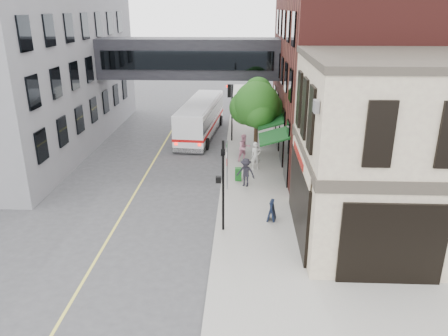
# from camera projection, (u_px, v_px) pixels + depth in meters

# --- Properties ---
(ground) EXTENTS (120.00, 120.00, 0.00)m
(ground) POSITION_uv_depth(u_px,v_px,m) (212.00, 254.00, 19.34)
(ground) COLOR #38383A
(ground) RESTS_ON ground
(sidewalk_main) EXTENTS (4.00, 60.00, 0.15)m
(sidewalk_main) POSITION_uv_depth(u_px,v_px,m) (252.00, 153.00, 32.34)
(sidewalk_main) COLOR gray
(sidewalk_main) RESTS_ON ground
(corner_building) EXTENTS (10.19, 8.12, 8.45)m
(corner_building) POSITION_uv_depth(u_px,v_px,m) (416.00, 152.00, 19.38)
(corner_building) COLOR tan
(corner_building) RESTS_ON ground
(brick_building) EXTENTS (13.76, 18.00, 14.00)m
(brick_building) POSITION_uv_depth(u_px,v_px,m) (368.00, 57.00, 30.54)
(brick_building) COLOR #491A16
(brick_building) RESTS_ON ground
(opposite_building) EXTENTS (14.00, 24.00, 14.00)m
(opposite_building) POSITION_uv_depth(u_px,v_px,m) (0.00, 53.00, 32.60)
(opposite_building) COLOR slate
(opposite_building) RESTS_ON ground
(skyway_bridge) EXTENTS (14.00, 3.18, 3.00)m
(skyway_bridge) POSITION_uv_depth(u_px,v_px,m) (189.00, 58.00, 34.06)
(skyway_bridge) COLOR black
(skyway_bridge) RESTS_ON ground
(traffic_signal_near) EXTENTS (0.44, 0.22, 4.60)m
(traffic_signal_near) POSITION_uv_depth(u_px,v_px,m) (222.00, 175.00, 20.16)
(traffic_signal_near) COLOR black
(traffic_signal_near) RESTS_ON sidewalk_main
(traffic_signal_far) EXTENTS (0.53, 0.28, 4.50)m
(traffic_signal_far) POSITION_uv_depth(u_px,v_px,m) (230.00, 101.00, 34.09)
(traffic_signal_far) COLOR black
(traffic_signal_far) RESTS_ON sidewalk_main
(street_sign_pole) EXTENTS (0.08, 0.75, 3.00)m
(street_sign_pole) POSITION_uv_depth(u_px,v_px,m) (227.00, 161.00, 25.21)
(street_sign_pole) COLOR gray
(street_sign_pole) RESTS_ON sidewalk_main
(street_tree) EXTENTS (3.80, 3.20, 5.60)m
(street_tree) POSITION_uv_depth(u_px,v_px,m) (256.00, 104.00, 30.27)
(street_tree) COLOR #382619
(street_tree) RESTS_ON sidewalk_main
(lane_marking) EXTENTS (0.12, 40.00, 0.01)m
(lane_marking) POSITION_uv_depth(u_px,v_px,m) (148.00, 172.00, 28.91)
(lane_marking) COLOR #D8CC4C
(lane_marking) RESTS_ON ground
(bus) EXTENTS (3.31, 10.82, 2.87)m
(bus) POSITION_uv_depth(u_px,v_px,m) (201.00, 117.00, 36.56)
(bus) COLOR white
(bus) RESTS_ON ground
(pedestrian_a) EXTENTS (0.78, 0.62, 1.86)m
(pedestrian_a) POSITION_uv_depth(u_px,v_px,m) (256.00, 156.00, 28.62)
(pedestrian_a) COLOR silver
(pedestrian_a) RESTS_ON sidewalk_main
(pedestrian_b) EXTENTS (1.17, 1.08, 1.92)m
(pedestrian_b) POSITION_uv_depth(u_px,v_px,m) (244.00, 148.00, 30.19)
(pedestrian_b) COLOR pink
(pedestrian_b) RESTS_ON sidewalk_main
(pedestrian_c) EXTENTS (1.28, 0.99, 1.74)m
(pedestrian_c) POSITION_uv_depth(u_px,v_px,m) (246.00, 172.00, 25.97)
(pedestrian_c) COLOR black
(pedestrian_c) RESTS_ON sidewalk_main
(newspaper_box) EXTENTS (0.42, 0.37, 0.81)m
(newspaper_box) POSITION_uv_depth(u_px,v_px,m) (238.00, 174.00, 26.98)
(newspaper_box) COLOR #155C1B
(newspaper_box) RESTS_ON sidewalk_main
(sandwich_board) EXTENTS (0.50, 0.66, 1.05)m
(sandwich_board) POSITION_uv_depth(u_px,v_px,m) (272.00, 210.00, 21.90)
(sandwich_board) COLOR black
(sandwich_board) RESTS_ON sidewalk_main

